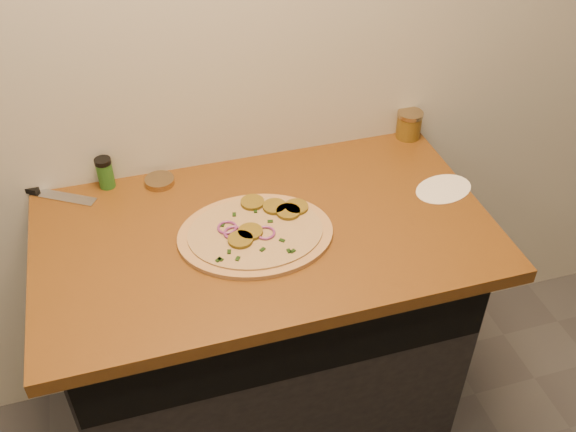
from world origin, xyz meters
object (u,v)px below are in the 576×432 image
object	(u,v)px
chefs_knife	(41,192)
spice_shaker	(105,173)
pizza	(256,232)
salsa_jar	(409,124)

from	to	relation	value
chefs_knife	spice_shaker	size ratio (longest dim) A/B	2.74
pizza	chefs_knife	world-z (taller)	pizza
chefs_knife	spice_shaker	bearing A→B (deg)	-5.19
pizza	chefs_knife	bearing A→B (deg)	147.56
chefs_knife	pizza	bearing A→B (deg)	-32.44
pizza	salsa_jar	world-z (taller)	salsa_jar
pizza	chefs_knife	distance (m)	0.64
salsa_jar	pizza	bearing A→B (deg)	-150.58
pizza	salsa_jar	distance (m)	0.66
chefs_knife	spice_shaker	distance (m)	0.19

